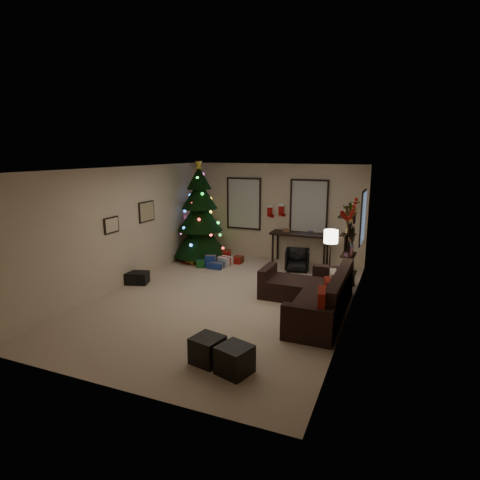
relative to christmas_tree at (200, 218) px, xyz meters
name	(u,v)px	position (x,y,z in m)	size (l,w,h in m)	color
floor	(225,299)	(1.93, -2.59, -1.19)	(7.00, 7.00, 0.00)	#C8AF97
ceiling	(224,168)	(1.93, -2.59, 1.51)	(7.00, 7.00, 0.00)	white
wall_back	(276,212)	(1.93, 0.91, 0.16)	(5.00, 5.00, 0.00)	beige
wall_front	(107,290)	(1.93, -6.09, 0.16)	(5.00, 5.00, 0.00)	beige
wall_left	(124,227)	(-0.57, -2.59, 0.16)	(7.00, 7.00, 0.00)	beige
wall_right	(351,247)	(4.43, -2.59, 0.16)	(7.00, 7.00, 0.00)	beige
window_back_left	(244,204)	(0.98, 0.88, 0.36)	(1.05, 0.06, 1.50)	#728CB2
window_back_right	(309,207)	(2.88, 0.88, 0.36)	(1.05, 0.06, 1.50)	#728CB2
window_right_wall	(364,217)	(4.40, -0.04, 0.31)	(0.06, 0.90, 1.30)	#728CB2
christmas_tree	(200,218)	(0.00, 0.00, 0.00)	(1.54, 1.54, 2.87)	black
presents	(214,259)	(0.55, -0.27, -1.07)	(1.50, 1.13, 0.30)	silver
sofa	(314,297)	(3.78, -2.50, -0.91)	(1.81, 2.64, 0.85)	black
pillow_red_a	(321,303)	(4.14, -3.69, -0.55)	(0.12, 0.44, 0.44)	maroon
pillow_red_b	(328,291)	(4.14, -3.07, -0.55)	(0.11, 0.41, 0.41)	maroon
pillow_cream	(333,282)	(4.14, -2.53, -0.56)	(0.12, 0.42, 0.42)	beige
ottoman_near	(207,350)	(2.76, -5.03, -0.99)	(0.41, 0.41, 0.39)	black
ottoman_far	(235,360)	(3.24, -5.15, -0.99)	(0.42, 0.42, 0.40)	black
desk	(300,237)	(2.73, 0.63, -0.42)	(1.61, 0.57, 0.87)	black
desk_chair	(297,260)	(2.83, -0.02, -0.90)	(0.56, 0.52, 0.58)	black
bookshelf	(349,249)	(4.23, -1.03, -0.26)	(0.30, 0.56, 1.92)	black
potted_plant	(352,208)	(4.23, -1.04, 0.66)	(0.52, 0.45, 0.57)	#4C4C4C
floor_lamp	(331,241)	(3.88, -1.42, -0.01)	(0.30, 0.30, 1.40)	black
art_map	(147,212)	(-0.55, -1.72, 0.40)	(0.04, 0.60, 0.50)	black
art_abstract	(111,225)	(-0.55, -3.01, 0.29)	(0.04, 0.45, 0.35)	black
gallery	(350,235)	(4.41, -2.67, 0.38)	(0.03, 1.25, 0.54)	black
garland	(350,211)	(4.38, -2.66, 0.82)	(0.08, 1.90, 0.30)	#A5140C
stocking_left	(270,211)	(1.79, 0.84, 0.21)	(0.20, 0.05, 0.36)	#990F0C
stocking_right	(282,209)	(2.12, 0.85, 0.26)	(0.20, 0.05, 0.36)	#990F0C
storage_bin	(136,278)	(-0.40, -2.47, -1.05)	(0.55, 0.37, 0.27)	black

